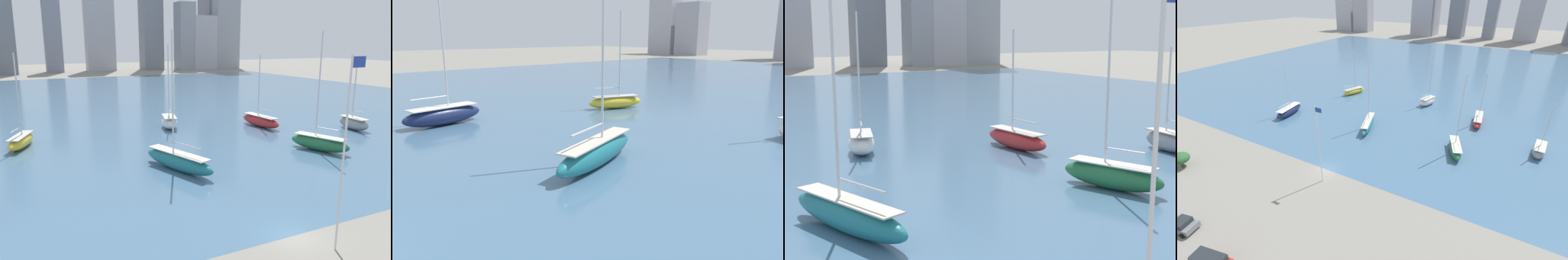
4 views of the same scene
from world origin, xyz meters
TOP-DOWN VIEW (x-y plane):
  - sailboat_teal at (-1.72, 17.47)m, footprint 5.17×10.74m
  - sailboat_navy at (-23.06, 14.15)m, footprint 3.69×9.37m
  - sailboat_yellow at (-17.26, 35.41)m, footprint 4.58×7.85m

SIDE VIEW (x-z plane):
  - sailboat_yellow at x=-17.26m, z-range -5.39..7.34m
  - sailboat_navy at x=-23.06m, z-range -5.60..7.83m
  - sailboat_teal at x=-1.72m, z-range -6.54..8.82m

